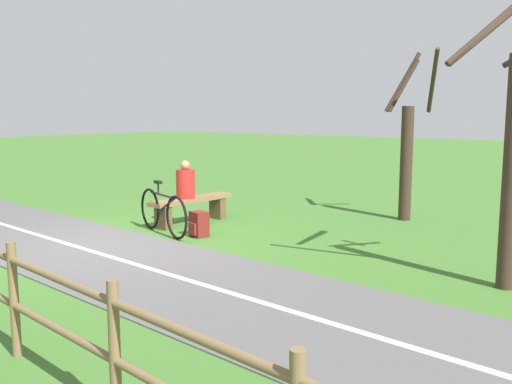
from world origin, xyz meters
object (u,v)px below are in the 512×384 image
person_seated (185,183)px  backpack (199,224)px  bench (192,205)px  tree_by_path (407,150)px  bicycle (163,212)px

person_seated → backpack: size_ratio=1.64×
bench → person_seated: bearing=0.0°
person_seated → tree_by_path: (-3.03, 3.12, 0.59)m
bicycle → backpack: bicycle is taller
bicycle → tree_by_path: 4.91m
person_seated → bench: bearing=-180.0°
bench → person_seated: size_ratio=2.62×
person_seated → backpack: person_seated is taller
person_seated → backpack: bearing=59.8°
bench → backpack: size_ratio=4.29×
bicycle → person_seated: bearing=124.6°
bench → bicycle: bearing=17.7°
person_seated → bicycle: 0.96m
bicycle → tree_by_path: tree_by_path is taller
bench → person_seated: 0.48m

